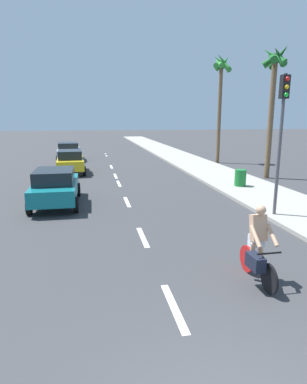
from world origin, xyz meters
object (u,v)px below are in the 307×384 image
Objects in this scene: parked_car_yellow at (70,161)px; cyclist at (257,248)px; parked_car_silver at (69,151)px; palm_tree_mid at (274,77)px; palm_tree_far at (221,79)px; traffic_signal at (282,120)px; parked_car_teal at (55,186)px; trash_bin_near at (240,178)px.

cyclist is at bearing -76.22° from parked_car_yellow.
cyclist is 24.51m from parked_car_silver.
palm_tree_far is at bearing 92.99° from palm_tree_mid.
cyclist is 0.35× the size of traffic_signal.
parked_car_silver is at bearing -77.22° from cyclist.
traffic_signal reaches higher than parked_car_yellow.
parked_car_yellow is 13.89m from palm_tree_mid.
parked_car_yellow and parked_car_silver have the same top height.
cyclist is 15.22m from palm_tree_mid.
trash_bin_near is (9.32, 1.70, -0.26)m from parked_car_teal.
parked_car_silver is 14.30m from palm_tree_far.
cyclist is 10.59m from trash_bin_near.
parked_car_yellow is at bearing -165.00° from palm_tree_far.
trash_bin_near is (-2.64, -9.98, -6.16)m from palm_tree_far.
palm_tree_far reaches higher than traffic_signal.
trash_bin_near is at bearing -58.61° from parked_car_silver.
palm_tree_far is at bearing 76.37° from traffic_signal.
parked_car_teal is 1.02× the size of parked_car_yellow.
traffic_signal is (-4.06, -7.82, -2.42)m from palm_tree_mid.
parked_car_teal is at bearing -160.69° from palm_tree_mid.
cyclist is at bearing -80.00° from parked_car_silver.
traffic_signal is (8.29, -3.49, 2.77)m from parked_car_teal.
parked_car_silver is at bearing 91.34° from parked_car_teal.
cyclist is at bearing -120.20° from palm_tree_mid.
traffic_signal is at bearing -117.46° from palm_tree_mid.
traffic_signal is (8.66, -19.34, 2.77)m from parked_car_silver.
parked_car_teal and parked_car_silver have the same top height.
cyclist is 21.68m from palm_tree_far.
parked_car_yellow is (-4.99, 16.56, 0.01)m from cyclist.
parked_car_teal and parked_car_yellow have the same top height.
trash_bin_near is (9.70, -14.15, -0.27)m from parked_car_silver.
cyclist is 2.09× the size of trash_bin_near.
palm_tree_mid is at bearing -21.97° from parked_car_yellow.
parked_car_teal is 0.81× the size of traffic_signal.
palm_tree_far is 1.67× the size of traffic_signal.
traffic_signal is at bearing -58.93° from parked_car_yellow.
cyclist is at bearing -109.06° from palm_tree_far.
cyclist is at bearing -57.35° from parked_car_teal.
palm_tree_far is (12.34, -4.16, 5.89)m from parked_car_silver.
cyclist reaches higher than parked_car_teal.
parked_car_yellow reaches higher than trash_bin_near.
parked_car_yellow is 4.78× the size of trash_bin_near.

